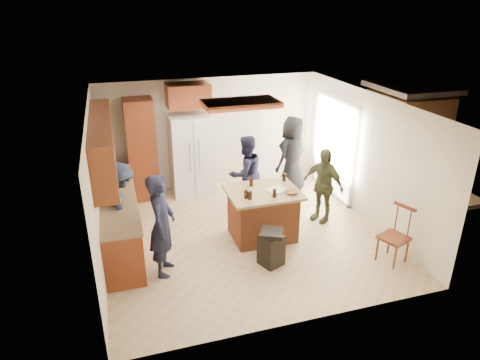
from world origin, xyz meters
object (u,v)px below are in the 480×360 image
object	(u,v)px
refrigerator	(191,155)
kitchen_island	(263,214)
trash_bin	(271,247)
spindle_chair	(395,237)
person_behind_right	(292,155)
person_side_right	(323,185)
person_behind_left	(246,173)
person_front_left	(162,225)
person_counter	(120,208)

from	to	relation	value
refrigerator	kitchen_island	size ratio (longest dim) A/B	1.41
trash_bin	spindle_chair	distance (m)	2.05
person_behind_right	person_side_right	xyz separation A→B (m)	(0.02, -1.45, -0.12)
person_side_right	kitchen_island	size ratio (longest dim) A/B	1.17
person_behind_left	person_front_left	bearing A→B (deg)	24.08
refrigerator	person_front_left	bearing A→B (deg)	-109.52
person_counter	spindle_chair	distance (m)	4.64
refrigerator	spindle_chair	bearing A→B (deg)	-54.21
person_counter	kitchen_island	xyz separation A→B (m)	(2.47, -0.32, -0.33)
person_front_left	person_behind_right	size ratio (longest dim) A/B	0.97
refrigerator	kitchen_island	bearing A→B (deg)	-69.80
person_side_right	person_behind_right	bearing A→B (deg)	150.82
kitchen_island	spindle_chair	world-z (taller)	spindle_chair
person_front_left	person_behind_right	world-z (taller)	person_behind_right
trash_bin	person_front_left	bearing A→B (deg)	169.93
person_behind_left	refrigerator	distance (m)	1.45
refrigerator	trash_bin	xyz separation A→B (m)	(0.69, -3.20, -0.58)
person_front_left	kitchen_island	world-z (taller)	person_front_left
person_front_left	trash_bin	bearing A→B (deg)	-82.35
person_behind_left	spindle_chair	size ratio (longest dim) A/B	1.60
person_behind_right	trash_bin	size ratio (longest dim) A/B	2.77
person_front_left	spindle_chair	size ratio (longest dim) A/B	1.71
person_behind_left	spindle_chair	xyz separation A→B (m)	(1.77, -2.56, -0.34)
person_counter	spindle_chair	bearing A→B (deg)	-127.90
kitchen_island	spindle_chair	size ratio (longest dim) A/B	1.29
person_behind_left	kitchen_island	size ratio (longest dim) A/B	1.25
person_front_left	person_behind_left	xyz separation A→B (m)	(1.92, 1.76, -0.05)
person_counter	kitchen_island	bearing A→B (deg)	-113.51
refrigerator	person_behind_right	bearing A→B (deg)	-15.17
person_behind_right	person_counter	distance (m)	4.03
person_behind_right	kitchen_island	distance (m)	2.20
person_behind_right	person_counter	bearing A→B (deg)	-9.49
spindle_chair	person_behind_left	bearing A→B (deg)	124.64
person_behind_left	trash_bin	xyz separation A→B (m)	(-0.21, -2.06, -0.48)
person_front_left	kitchen_island	xyz separation A→B (m)	(1.88, 0.58, -0.38)
spindle_chair	person_front_left	bearing A→B (deg)	167.65
person_behind_right	kitchen_island	xyz separation A→B (m)	(-1.31, -1.72, -0.40)
person_front_left	spindle_chair	bearing A→B (deg)	-84.62
person_behind_left	kitchen_island	distance (m)	1.22
kitchen_island	refrigerator	bearing A→B (deg)	110.20
person_behind_left	refrigerator	world-z (taller)	refrigerator
person_side_right	spindle_chair	bearing A→B (deg)	-13.93
person_side_right	person_counter	size ratio (longest dim) A/B	0.93
refrigerator	kitchen_island	distance (m)	2.50
person_front_left	person_behind_right	bearing A→B (deg)	-36.34
person_behind_left	trash_bin	world-z (taller)	person_behind_left
person_behind_left	person_counter	size ratio (longest dim) A/B	0.99
person_counter	refrigerator	xyz separation A→B (m)	(1.62, 1.99, 0.09)
person_behind_right	spindle_chair	bearing A→B (deg)	69.45
refrigerator	kitchen_island	xyz separation A→B (m)	(0.85, -2.31, -0.43)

